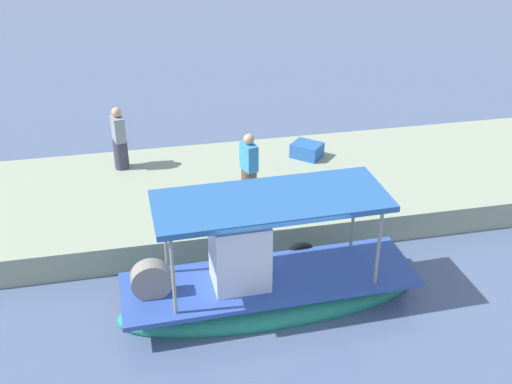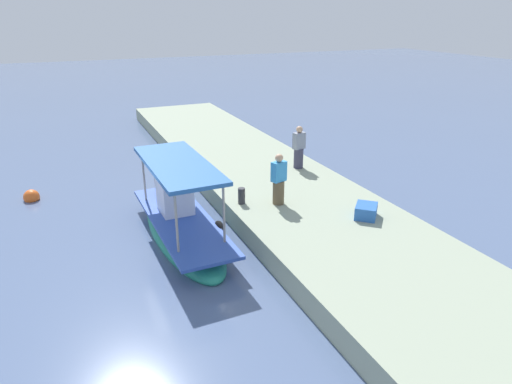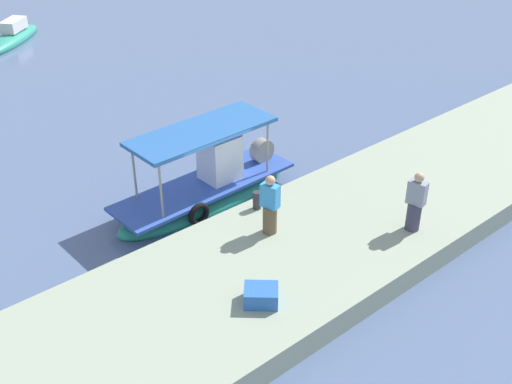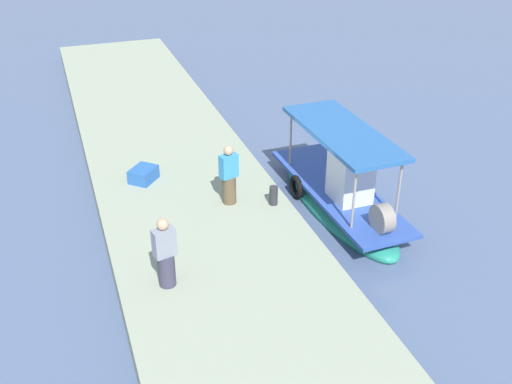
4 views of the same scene
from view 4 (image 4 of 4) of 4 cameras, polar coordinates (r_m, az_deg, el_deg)
The scene contains 7 objects.
ground_plane at distance 18.22m, azimuth 7.67°, elevation -1.40°, with size 120.00×120.00×0.00m, color slate.
dock_quay at distance 16.74m, azimuth -5.46°, elevation -2.87°, with size 36.00×5.17×0.70m, color #97A38A.
main_fishing_boat at distance 17.87m, azimuth 7.95°, elevation -0.35°, with size 6.36×2.02×2.88m.
fisherman_near_bollard at distance 16.53m, azimuth -2.60°, elevation 1.40°, with size 0.48×0.55×1.75m.
fisherman_by_crate at distance 13.51m, azimuth -8.64°, elevation -6.02°, with size 0.47×0.55×1.76m.
mooring_bollard at distance 16.68m, azimuth 1.68°, elevation -0.34°, with size 0.24×0.24×0.55m, color #2D2D33.
cargo_crate at distance 18.24m, azimuth -10.68°, elevation 1.65°, with size 0.80×0.64×0.41m, color #295FB3.
Camera 4 is at (13.79, -7.46, 9.27)m, focal length 41.94 mm.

